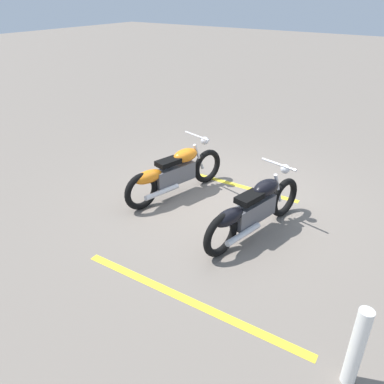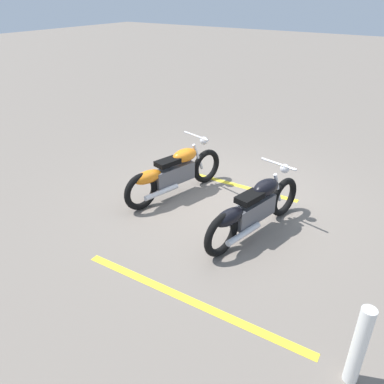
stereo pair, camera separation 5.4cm
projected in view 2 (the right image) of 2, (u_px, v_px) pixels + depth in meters
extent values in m
plane|color=slate|center=(227.00, 199.00, 6.97)|extent=(60.00, 60.00, 0.00)
torus|color=black|center=(206.00, 166.00, 7.43)|extent=(0.68, 0.26, 0.67)
torus|color=black|center=(141.00, 192.00, 6.50)|extent=(0.68, 0.26, 0.67)
cube|color=#59595E|center=(174.00, 175.00, 6.89)|extent=(0.87, 0.41, 0.32)
ellipsoid|color=orange|center=(185.00, 155.00, 6.91)|extent=(0.57, 0.39, 0.24)
ellipsoid|color=orange|center=(148.00, 177.00, 6.49)|extent=(0.60, 0.36, 0.22)
cube|color=black|center=(168.00, 162.00, 6.68)|extent=(0.48, 0.34, 0.09)
cylinder|color=silver|center=(198.00, 157.00, 7.17)|extent=(0.27, 0.12, 0.56)
cylinder|color=silver|center=(196.00, 136.00, 6.94)|extent=(0.18, 0.61, 0.04)
sphere|color=silver|center=(204.00, 141.00, 7.12)|extent=(0.15, 0.15, 0.15)
cylinder|color=silver|center=(161.00, 192.00, 6.64)|extent=(0.70, 0.25, 0.09)
torus|color=black|center=(284.00, 197.00, 6.33)|extent=(0.68, 0.24, 0.67)
torus|color=black|center=(221.00, 235.00, 5.36)|extent=(0.68, 0.24, 0.67)
cube|color=#59595E|center=(254.00, 211.00, 5.77)|extent=(0.87, 0.38, 0.32)
ellipsoid|color=black|center=(266.00, 187.00, 5.80)|extent=(0.56, 0.38, 0.24)
ellipsoid|color=black|center=(229.00, 217.00, 5.35)|extent=(0.60, 0.34, 0.22)
cube|color=black|center=(250.00, 198.00, 5.56)|extent=(0.48, 0.32, 0.09)
cylinder|color=silver|center=(277.00, 188.00, 6.06)|extent=(0.27, 0.11, 0.56)
cylinder|color=silver|center=(278.00, 164.00, 5.83)|extent=(0.16, 0.62, 0.04)
sphere|color=silver|center=(285.00, 169.00, 6.02)|extent=(0.15, 0.15, 0.15)
cylinder|color=silver|center=(244.00, 234.00, 5.51)|extent=(0.70, 0.22, 0.09)
cylinder|color=white|center=(359.00, 346.00, 3.54)|extent=(0.14, 0.14, 0.93)
cube|color=yellow|center=(220.00, 181.00, 7.62)|extent=(0.25, 3.20, 0.01)
cube|color=yellow|center=(189.00, 300.00, 4.70)|extent=(0.25, 3.20, 0.01)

